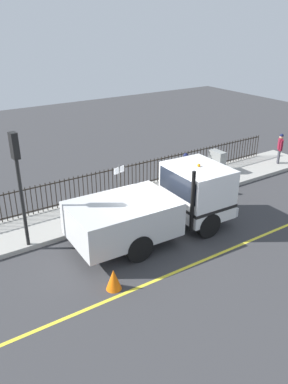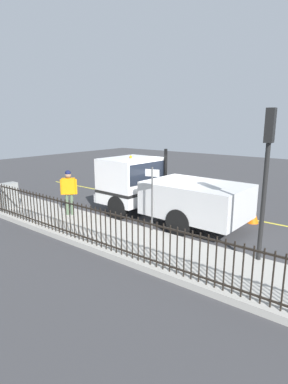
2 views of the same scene
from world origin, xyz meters
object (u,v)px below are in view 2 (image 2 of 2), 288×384
object	(u,v)px
work_truck	(158,188)
street_sign	(152,191)
traffic_cone	(253,214)
traffic_light_near	(267,155)
utility_cabinet	(7,196)
worker_standing	(69,188)

from	to	relation	value
work_truck	street_sign	distance (m)	1.94
work_truck	traffic_cone	size ratio (longest dim) A/B	9.36
work_truck	street_sign	size ratio (longest dim) A/B	2.83
traffic_light_near	street_sign	xyz separation A→B (m)	(-0.05, -3.69, -1.46)
utility_cabinet	traffic_cone	size ratio (longest dim) A/B	1.62
traffic_light_near	utility_cabinet	size ratio (longest dim) A/B	3.71
traffic_cone	street_sign	bearing A→B (deg)	-33.02
worker_standing	utility_cabinet	xyz separation A→B (m)	(1.03, -2.95, -0.57)
work_truck	traffic_light_near	xyz separation A→B (m)	(1.71, 4.65, 1.75)
worker_standing	traffic_cone	distance (m)	7.32
traffic_light_near	utility_cabinet	distance (m)	10.71
work_truck	worker_standing	distance (m)	3.55
utility_cabinet	traffic_cone	world-z (taller)	utility_cabinet
traffic_light_near	work_truck	bearing A→B (deg)	64.60
street_sign	traffic_light_near	bearing A→B (deg)	89.23
traffic_cone	worker_standing	bearing A→B (deg)	-55.58
traffic_light_near	street_sign	world-z (taller)	traffic_light_near
work_truck	utility_cabinet	size ratio (longest dim) A/B	5.78
worker_standing	street_sign	bearing A→B (deg)	-34.28
traffic_cone	street_sign	distance (m)	4.36
worker_standing	street_sign	size ratio (longest dim) A/B	0.82
worker_standing	traffic_light_near	size ratio (longest dim) A/B	0.45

